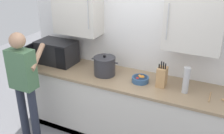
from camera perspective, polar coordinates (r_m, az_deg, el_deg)
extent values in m
cube|color=white|center=(3.67, 5.16, 5.53)|extent=(3.31, 0.10, 2.65)
cube|color=beige|center=(3.73, -7.55, 12.52)|extent=(0.66, 0.32, 0.70)
cylinder|color=#B7BABF|center=(3.44, -5.29, 11.68)|extent=(0.01, 0.01, 0.42)
cube|color=beige|center=(3.16, 17.74, 9.58)|extent=(0.66, 0.32, 0.70)
cylinder|color=#B7BABF|center=(3.05, 12.10, 9.66)|extent=(0.01, 0.01, 0.42)
cube|color=beige|center=(3.72, 2.45, -9.10)|extent=(2.94, 0.66, 0.90)
cube|color=#937A5B|center=(3.49, 2.58, -2.66)|extent=(2.98, 0.70, 0.03)
cube|color=black|center=(3.99, -12.03, 3.25)|extent=(0.57, 0.37, 0.34)
cube|color=beige|center=(4.03, -13.03, 3.37)|extent=(0.37, 0.32, 0.27)
cube|color=black|center=(3.73, -11.28, 1.84)|extent=(0.16, 0.01, 0.31)
cube|color=black|center=(3.88, -18.65, 1.94)|extent=(0.06, 0.41, 0.31)
cylinder|color=tan|center=(3.22, 20.72, -6.17)|extent=(0.02, 0.24, 0.01)
ellipsoid|color=tan|center=(3.22, 23.36, -6.61)|extent=(0.06, 0.05, 0.02)
cylinder|color=#B7BABF|center=(3.18, 15.94, -3.06)|extent=(0.08, 0.08, 0.29)
cylinder|color=#B7BABF|center=(3.11, 16.27, -0.39)|extent=(0.08, 0.08, 0.03)
cylinder|color=#335684|center=(3.37, 6.24, -2.74)|extent=(0.22, 0.22, 0.07)
cylinder|color=#192B42|center=(3.37, 6.25, -2.51)|extent=(0.18, 0.18, 0.04)
sphere|color=red|center=(3.32, 5.60, -2.56)|extent=(0.04, 0.04, 0.04)
sphere|color=orange|center=(3.36, 6.70, -2.24)|extent=(0.05, 0.05, 0.05)
sphere|color=orange|center=(3.36, 6.32, -2.27)|extent=(0.05, 0.05, 0.05)
sphere|color=orange|center=(3.39, 6.11, -2.00)|extent=(0.04, 0.04, 0.04)
cylinder|color=#2D2D33|center=(3.52, -1.64, 0.11)|extent=(0.29, 0.29, 0.24)
cylinder|color=#2D2D33|center=(3.47, -1.66, 2.03)|extent=(0.30, 0.30, 0.02)
cylinder|color=black|center=(3.46, -1.66, 2.38)|extent=(0.04, 0.04, 0.03)
cylinder|color=#2D2D33|center=(3.57, -4.09, 1.82)|extent=(0.05, 0.02, 0.02)
cylinder|color=#2D2D33|center=(3.42, 0.89, 0.89)|extent=(0.05, 0.02, 0.02)
cube|color=tan|center=(3.28, 10.91, -2.15)|extent=(0.11, 0.15, 0.25)
cylinder|color=black|center=(3.21, 10.34, 0.21)|extent=(0.02, 0.02, 0.05)
cylinder|color=black|center=(3.19, 10.80, 0.44)|extent=(0.02, 0.02, 0.09)
cylinder|color=black|center=(3.19, 11.25, 0.35)|extent=(0.02, 0.02, 0.09)
cylinder|color=black|center=(3.18, 11.68, 0.14)|extent=(0.02, 0.02, 0.07)
cylinder|color=#282D3D|center=(3.86, -18.93, -9.56)|extent=(0.11, 0.11, 0.86)
cylinder|color=#282D3D|center=(3.73, -16.69, -10.43)|extent=(0.11, 0.11, 0.86)
cube|color=#47704C|center=(3.47, -19.23, -0.46)|extent=(0.34, 0.20, 0.52)
sphere|color=tan|center=(3.34, -20.11, 5.50)|extent=(0.20, 0.20, 0.20)
cylinder|color=tan|center=(3.51, -16.07, 2.19)|extent=(0.23, 0.46, 0.24)
cylinder|color=#47704C|center=(3.63, -21.39, -0.60)|extent=(0.07, 0.07, 0.44)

